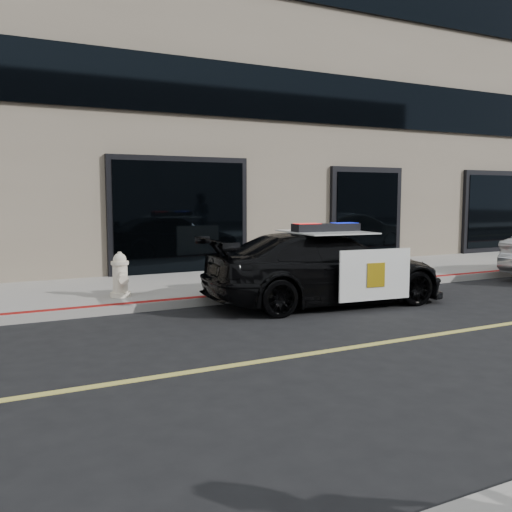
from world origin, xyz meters
name	(u,v)px	position (x,y,z in m)	size (l,w,h in m)	color
ground	(422,337)	(0.00, 0.00, 0.00)	(120.00, 120.00, 0.00)	black
sidewalk_n	(251,282)	(0.00, 5.25, 0.07)	(60.00, 3.50, 0.15)	gray
building_n	(169,56)	(0.00, 10.50, 6.00)	(60.00, 7.00, 12.00)	#756856
police_car	(326,268)	(0.21, 2.67, 0.66)	(2.63, 4.81, 1.47)	black
fire_hydrant	(120,276)	(-3.12, 4.27, 0.53)	(0.37, 0.51, 0.81)	white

